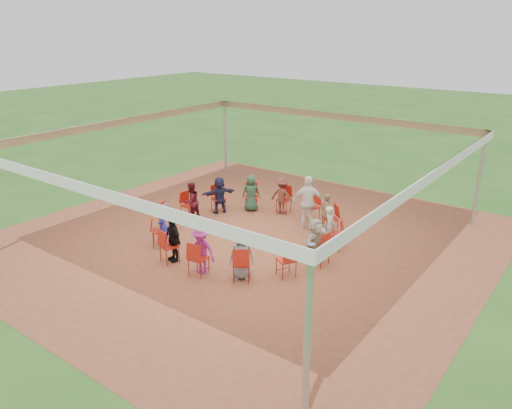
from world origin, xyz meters
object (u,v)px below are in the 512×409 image
Objects in this scene: chair_5 at (218,199)px; chair_0 at (334,234)px; chair_2 at (311,207)px; person_seated_5 at (191,201)px; chair_10 at (198,258)px; person_seated_6 at (163,225)px; person_seated_2 at (282,196)px; chair_11 at (242,264)px; person_seated_9 at (242,255)px; chair_4 at (251,197)px; person_seated_4 at (219,195)px; chair_7 at (168,217)px; chair_13 at (319,249)px; chair_1 at (330,219)px; person_seated_3 at (251,193)px; person_seated_8 at (201,250)px; person_seated_1 at (326,214)px; person_seated_7 at (173,239)px; chair_8 at (159,231)px; chair_3 at (284,200)px; person_seated_10 at (316,241)px; cable_coil at (265,247)px; chair_9 at (169,246)px; chair_6 at (189,206)px; chair_12 at (286,260)px; person_seated_0 at (330,227)px; standing_person at (308,203)px; laptop at (324,228)px.

chair_0 is at bearing 115.71° from chair_5.
chair_5 is at bearing 38.57° from chair_2.
chair_10 is at bearing 50.31° from person_seated_5.
person_seated_6 reaches higher than chair_5.
person_seated_2 is 1.00× the size of person_seated_6.
chair_11 is 0.21m from person_seated_9.
person_seated_4 reaches higher than chair_4.
person_seated_2 is at bearing 90.00° from chair_10.
chair_7 is 4.88m from chair_13.
chair_11 is at bearing 128.57° from chair_1.
chair_5 is at bearing 6.72° from person_seated_3.
chair_13 is 3.05m from person_seated_8.
person_seated_1 is at bearing 51.43° from person_seated_9.
person_seated_7 is (0.72, -4.35, 0.17)m from chair_4.
chair_8 is 4.89m from person_seated_1.
person_seated_10 reaches higher than chair_3.
chair_13 reaches higher than cable_coil.
chair_9 is 0.73× the size of person_seated_9.
chair_1 is 0.73× the size of person_seated_7.
chair_6 is 4.88m from chair_12.
chair_5 and chair_11 have the same top height.
chair_3 and chair_12 have the same top height.
chair_13 is (0.80, -2.02, 0.00)m from chair_1.
chair_11 is at bearing 36.81° from person_seated_6.
person_seated_0 and person_seated_7 have the same top height.
chair_11 is at bearing -71.10° from cable_coil.
person_seated_5 is at bearing 115.71° from person_seated_9.
chair_4 is 2.46m from standing_person.
person_seated_8 reaches higher than chair_10.
chair_8 is (-2.43, -4.24, 0.00)m from chair_2.
person_seated_7 reaches higher than chair_4.
person_seated_7 and person_seated_8 have the same top height.
person_seated_1 is (3.32, 3.59, 0.17)m from chair_8.
chair_13 is 2.13m from person_seated_1.
person_seated_7 is at bearing 37.68° from standing_person.
chair_4 is (-3.12, 0.23, 0.00)m from chair_1.
chair_9 is 0.73× the size of person_seated_8.
chair_9 is at bearing 38.57° from chair_6.
laptop is (4.57, 0.64, 0.14)m from chair_6.
cable_coil is (2.94, -1.43, -0.43)m from chair_5.
person_seated_10 is (0.68, -2.01, 0.17)m from chair_1.
person_seated_5 is at bearing 139.67° from chair_9.
person_seated_7 is 1.06m from person_seated_8.
chair_11 is (1.79, -4.54, 0.00)m from chair_3.
person_seated_1 is at bearing 115.04° from chair_6.
laptop is at bearing 53.04° from person_seated_8.
chair_8 is 4.77m from person_seated_0.
chair_4 is at bearing -37.21° from standing_person.
chair_13 is at bearing 63.61° from person_seated_6.
laptop is at bearing 32.79° from chair_12.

